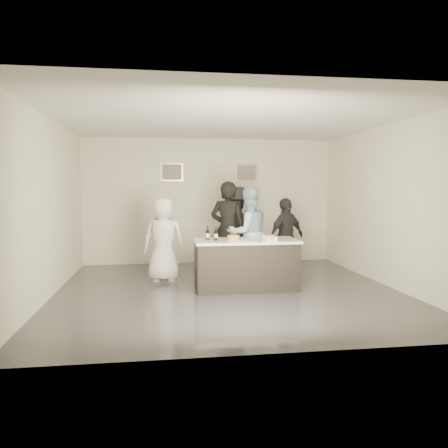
{
  "coord_description": "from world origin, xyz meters",
  "views": [
    {
      "loc": [
        -1.16,
        -7.55,
        1.82
      ],
      "look_at": [
        0.0,
        0.5,
        1.15
      ],
      "focal_mm": 35.0,
      "sensor_mm": 36.0,
      "label": 1
    }
  ],
  "objects_px": {
    "bar_counter": "(246,264)",
    "beer_bottle_b": "(216,233)",
    "beer_bottle_a": "(208,233)",
    "person_main_black": "(228,230)",
    "person_guest_left": "(164,239)",
    "person_guest_right": "(286,237)",
    "person_main_blue": "(248,233)",
    "person_guest_back": "(237,230)",
    "cake": "(233,238)"
  },
  "relations": [
    {
      "from": "beer_bottle_a",
      "to": "beer_bottle_b",
      "type": "height_order",
      "value": "same"
    },
    {
      "from": "person_guest_right",
      "to": "person_main_blue",
      "type": "bearing_deg",
      "value": -11.05
    },
    {
      "from": "person_guest_right",
      "to": "bar_counter",
      "type": "bearing_deg",
      "value": 16.67
    },
    {
      "from": "person_main_black",
      "to": "bar_counter",
      "type": "bearing_deg",
      "value": 124.51
    },
    {
      "from": "person_main_black",
      "to": "person_guest_right",
      "type": "bearing_deg",
      "value": -146.44
    },
    {
      "from": "beer_bottle_b",
      "to": "person_main_black",
      "type": "xyz_separation_m",
      "value": [
        0.37,
        1.02,
        -0.05
      ]
    },
    {
      "from": "beer_bottle_b",
      "to": "person_guest_back",
      "type": "relative_size",
      "value": 0.14
    },
    {
      "from": "person_main_blue",
      "to": "person_guest_right",
      "type": "xyz_separation_m",
      "value": [
        0.87,
        0.3,
        -0.11
      ]
    },
    {
      "from": "cake",
      "to": "beer_bottle_a",
      "type": "height_order",
      "value": "beer_bottle_a"
    },
    {
      "from": "beer_bottle_b",
      "to": "person_guest_left",
      "type": "height_order",
      "value": "person_guest_left"
    },
    {
      "from": "cake",
      "to": "beer_bottle_a",
      "type": "relative_size",
      "value": 0.83
    },
    {
      "from": "cake",
      "to": "person_guest_back",
      "type": "distance_m",
      "value": 1.52
    },
    {
      "from": "bar_counter",
      "to": "person_guest_right",
      "type": "xyz_separation_m",
      "value": [
        1.08,
        1.15,
        0.36
      ]
    },
    {
      "from": "cake",
      "to": "beer_bottle_a",
      "type": "bearing_deg",
      "value": 175.18
    },
    {
      "from": "beer_bottle_b",
      "to": "person_main_black",
      "type": "bearing_deg",
      "value": 69.95
    },
    {
      "from": "bar_counter",
      "to": "person_guest_back",
      "type": "xyz_separation_m",
      "value": [
        0.1,
        1.45,
        0.47
      ]
    },
    {
      "from": "beer_bottle_a",
      "to": "person_guest_back",
      "type": "bearing_deg",
      "value": 61.34
    },
    {
      "from": "person_main_black",
      "to": "person_guest_back",
      "type": "height_order",
      "value": "person_main_black"
    },
    {
      "from": "beer_bottle_b",
      "to": "person_main_blue",
      "type": "distance_m",
      "value": 1.22
    },
    {
      "from": "bar_counter",
      "to": "beer_bottle_b",
      "type": "relative_size",
      "value": 7.15
    },
    {
      "from": "cake",
      "to": "person_main_blue",
      "type": "distance_m",
      "value": 0.99
    },
    {
      "from": "person_main_black",
      "to": "person_main_blue",
      "type": "distance_m",
      "value": 0.4
    },
    {
      "from": "person_guest_left",
      "to": "person_guest_right",
      "type": "relative_size",
      "value": 1.02
    },
    {
      "from": "cake",
      "to": "person_guest_right",
      "type": "xyz_separation_m",
      "value": [
        1.32,
        1.19,
        -0.13
      ]
    },
    {
      "from": "person_guest_left",
      "to": "person_guest_right",
      "type": "xyz_separation_m",
      "value": [
        2.54,
        0.25,
        -0.02
      ]
    },
    {
      "from": "bar_counter",
      "to": "person_guest_right",
      "type": "distance_m",
      "value": 1.62
    },
    {
      "from": "bar_counter",
      "to": "person_main_blue",
      "type": "relative_size",
      "value": 1.01
    },
    {
      "from": "person_guest_left",
      "to": "cake",
      "type": "bearing_deg",
      "value": 148.29
    },
    {
      "from": "cake",
      "to": "person_guest_back",
      "type": "relative_size",
      "value": 0.12
    },
    {
      "from": "beer_bottle_b",
      "to": "person_guest_left",
      "type": "relative_size",
      "value": 0.16
    },
    {
      "from": "beer_bottle_a",
      "to": "person_guest_left",
      "type": "distance_m",
      "value": 1.2
    },
    {
      "from": "person_guest_back",
      "to": "beer_bottle_b",
      "type": "bearing_deg",
      "value": 70.0
    },
    {
      "from": "cake",
      "to": "person_main_black",
      "type": "xyz_separation_m",
      "value": [
        0.05,
        0.96,
        0.04
      ]
    },
    {
      "from": "person_main_black",
      "to": "person_guest_left",
      "type": "relative_size",
      "value": 1.19
    },
    {
      "from": "person_main_black",
      "to": "person_guest_left",
      "type": "bearing_deg",
      "value": 24.57
    },
    {
      "from": "cake",
      "to": "person_main_black",
      "type": "distance_m",
      "value": 0.96
    },
    {
      "from": "beer_bottle_a",
      "to": "person_main_black",
      "type": "height_order",
      "value": "person_main_black"
    },
    {
      "from": "person_main_black",
      "to": "person_guest_left",
      "type": "xyz_separation_m",
      "value": [
        -1.28,
        -0.02,
        -0.16
      ]
    },
    {
      "from": "beer_bottle_a",
      "to": "person_guest_back",
      "type": "height_order",
      "value": "person_guest_back"
    },
    {
      "from": "person_main_blue",
      "to": "person_guest_back",
      "type": "distance_m",
      "value": 0.61
    },
    {
      "from": "cake",
      "to": "beer_bottle_b",
      "type": "bearing_deg",
      "value": -169.21
    },
    {
      "from": "beer_bottle_a",
      "to": "person_guest_back",
      "type": "distance_m",
      "value": 1.65
    },
    {
      "from": "person_main_black",
      "to": "person_guest_back",
      "type": "distance_m",
      "value": 0.6
    },
    {
      "from": "bar_counter",
      "to": "person_guest_right",
      "type": "relative_size",
      "value": 1.15
    },
    {
      "from": "bar_counter",
      "to": "beer_bottle_b",
      "type": "xyz_separation_m",
      "value": [
        -0.55,
        -0.09,
        0.58
      ]
    },
    {
      "from": "person_main_black",
      "to": "person_guest_right",
      "type": "height_order",
      "value": "person_main_black"
    },
    {
      "from": "bar_counter",
      "to": "person_guest_right",
      "type": "bearing_deg",
      "value": 46.75
    },
    {
      "from": "beer_bottle_b",
      "to": "person_guest_left",
      "type": "bearing_deg",
      "value": 132.19
    },
    {
      "from": "beer_bottle_a",
      "to": "person_guest_back",
      "type": "xyz_separation_m",
      "value": [
        0.79,
        1.44,
        -0.11
      ]
    },
    {
      "from": "beer_bottle_a",
      "to": "bar_counter",
      "type": "bearing_deg",
      "value": -0.52
    }
  ]
}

